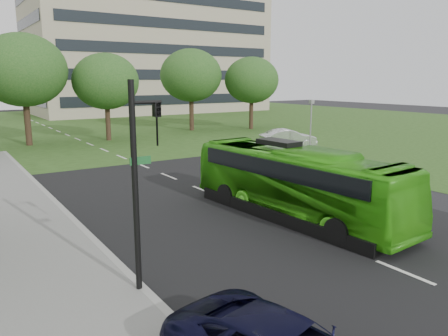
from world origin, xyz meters
The scene contains 11 objects.
ground centered at (0.00, 0.00, 0.00)m, with size 160.00×160.00×0.00m, color black.
street_surfaces centered at (-0.38, 22.75, 0.03)m, with size 120.00×120.00×0.15m.
office_building centered at (21.96, 61.96, 12.50)m, with size 40.10×20.10×25.00m.
tree_park_b centered at (-4.67, 28.28, 6.53)m, with size 7.38×7.38×9.68m.
tree_park_c centered at (2.32, 27.63, 5.56)m, with size 6.17×6.17×8.19m.
tree_park_d centered at (13.09, 30.58, 6.19)m, with size 6.92×6.92×9.15m.
tree_park_e centered at (19.67, 28.00, 5.66)m, with size 6.25×6.25×8.34m.
bus centered at (1.00, -0.02, 1.48)m, with size 2.49×10.65×2.97m, color green.
sedan centered at (13.72, 14.78, 0.79)m, with size 1.68×4.81×1.58m, color silver.
traffic_light centered at (-7.02, -2.79, 3.38)m, with size 0.92×0.26×5.75m.
camera_pole centered at (13.60, 12.00, 2.68)m, with size 0.36×0.31×4.16m.
Camera 1 is at (-11.33, -13.27, 5.74)m, focal length 35.00 mm.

